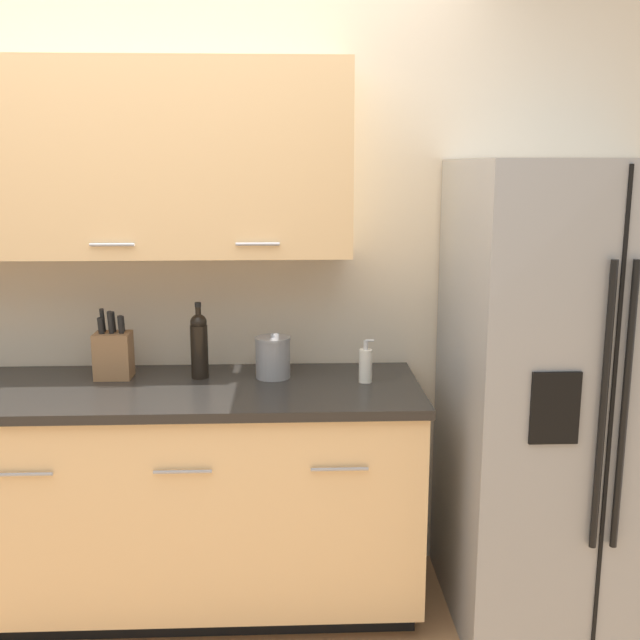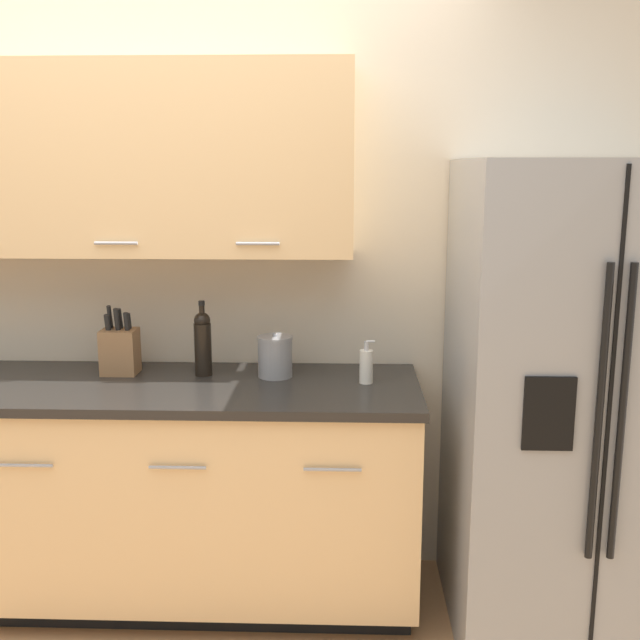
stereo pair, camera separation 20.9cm
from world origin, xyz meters
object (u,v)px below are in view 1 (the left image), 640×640
Objects in this scene: refrigerator at (565,396)px; soap_dispenser at (366,365)px; knife_block at (113,354)px; steel_canister at (273,357)px; wine_bottle at (199,344)px.

refrigerator reaches higher than soap_dispenser.
refrigerator is 6.34× the size of knife_block.
refrigerator is at bearing -6.95° from knife_block.
refrigerator reaches higher than steel_canister.
refrigerator is 1.41m from wine_bottle.
knife_block is (-1.72, 0.21, 0.13)m from refrigerator.
refrigerator is 1.74m from knife_block.
soap_dispenser is at bearing -5.84° from knife_block.
knife_block is 1.64× the size of soap_dispenser.
refrigerator reaches higher than knife_block.
steel_canister is (-1.10, 0.19, 0.11)m from refrigerator.
steel_canister is at bearing 170.23° from refrigerator.
wine_bottle is at bearing 171.87° from refrigerator.
wine_bottle is 1.68× the size of steel_canister.
wine_bottle is at bearing 172.20° from soap_dispenser.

